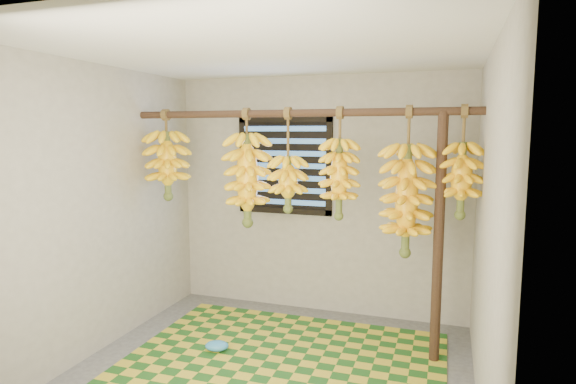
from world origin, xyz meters
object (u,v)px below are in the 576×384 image
at_px(banana_bunch_d, 339,179).
at_px(banana_bunch_f, 461,180).
at_px(banana_bunch_a, 167,165).
at_px(banana_bunch_b, 247,180).
at_px(plastic_bag, 217,346).
at_px(support_post, 438,240).
at_px(woven_mat, 281,364).
at_px(banana_bunch_e, 407,200).
at_px(banana_bunch_c, 288,183).

distance_m(banana_bunch_d, banana_bunch_f, 0.95).
distance_m(banana_bunch_a, banana_bunch_b, 0.82).
height_order(plastic_bag, banana_bunch_b, banana_bunch_b).
distance_m(banana_bunch_b, banana_bunch_f, 1.78).
height_order(banana_bunch_a, banana_bunch_f, same).
height_order(banana_bunch_b, banana_bunch_f, same).
height_order(support_post, banana_bunch_b, banana_bunch_b).
height_order(woven_mat, banana_bunch_e, banana_bunch_e).
height_order(banana_bunch_d, banana_bunch_f, same).
distance_m(banana_bunch_b, banana_bunch_e, 1.38).
relative_size(plastic_bag, banana_bunch_b, 0.20).
relative_size(banana_bunch_b, banana_bunch_c, 1.16).
height_order(support_post, woven_mat, support_post).
distance_m(support_post, woven_mat, 1.59).
relative_size(woven_mat, banana_bunch_f, 2.92).
xyz_separation_m(banana_bunch_a, banana_bunch_e, (2.19, 0.00, -0.23)).
bearing_deg(banana_bunch_e, plastic_bag, -164.16).
relative_size(woven_mat, banana_bunch_e, 2.11).
xyz_separation_m(woven_mat, plastic_bag, (-0.59, 0.04, 0.05)).
bearing_deg(banana_bunch_d, plastic_bag, -155.80).
distance_m(banana_bunch_b, banana_bunch_c, 0.38).
bearing_deg(banana_bunch_f, banana_bunch_b, 180.00).
bearing_deg(woven_mat, banana_bunch_e, 27.33).
distance_m(woven_mat, plastic_bag, 0.59).
bearing_deg(banana_bunch_d, banana_bunch_c, 180.00).
xyz_separation_m(banana_bunch_b, banana_bunch_d, (0.83, 0.00, 0.04)).
xyz_separation_m(banana_bunch_e, banana_bunch_f, (0.40, 0.00, 0.18)).
height_order(support_post, banana_bunch_f, banana_bunch_f).
height_order(woven_mat, banana_bunch_a, banana_bunch_a).
bearing_deg(banana_bunch_b, banana_bunch_d, 0.00).
bearing_deg(support_post, banana_bunch_d, 180.00).
bearing_deg(banana_bunch_c, banana_bunch_f, 0.00).
bearing_deg(banana_bunch_b, woven_mat, -43.96).
relative_size(plastic_bag, banana_bunch_e, 0.17).
bearing_deg(banana_bunch_e, banana_bunch_c, 180.00).
relative_size(banana_bunch_e, banana_bunch_f, 1.38).
relative_size(banana_bunch_b, banana_bunch_e, 0.86).
bearing_deg(banana_bunch_f, banana_bunch_c, 180.00).
relative_size(woven_mat, banana_bunch_d, 2.72).
bearing_deg(banana_bunch_b, banana_bunch_a, -180.00).
height_order(plastic_bag, banana_bunch_e, banana_bunch_e).
distance_m(plastic_bag, banana_bunch_b, 1.44).
xyz_separation_m(support_post, banana_bunch_c, (-1.25, 0.00, 0.41)).
xyz_separation_m(support_post, plastic_bag, (-1.74, -0.42, -0.95)).
bearing_deg(banana_bunch_b, plastic_bag, -104.74).
xyz_separation_m(woven_mat, banana_bunch_e, (0.90, 0.46, 1.30)).
bearing_deg(banana_bunch_c, woven_mat, -77.87).
xyz_separation_m(woven_mat, banana_bunch_c, (-0.10, 0.46, 1.40)).
bearing_deg(banana_bunch_d, banana_bunch_b, 180.00).
distance_m(banana_bunch_c, banana_bunch_f, 1.40).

